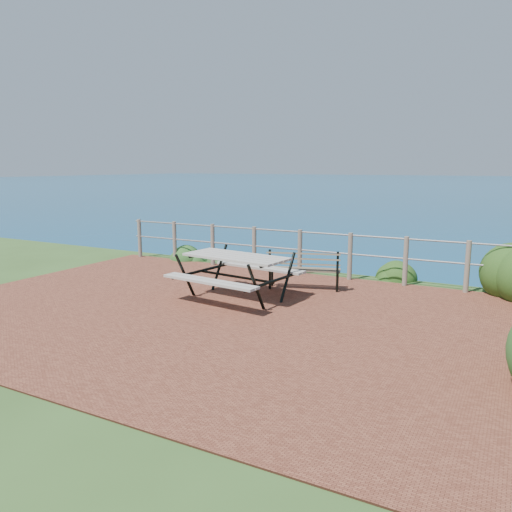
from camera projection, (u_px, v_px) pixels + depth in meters
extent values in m
cube|color=brown|center=(219.00, 313.00, 8.25)|extent=(10.00, 7.00, 0.12)
cylinder|color=#6B5B4C|center=(140.00, 238.00, 13.19)|extent=(0.10, 0.10, 1.00)
cylinder|color=#6B5B4C|center=(175.00, 241.00, 12.66)|extent=(0.10, 0.10, 1.00)
cylinder|color=#6B5B4C|center=(213.00, 244.00, 12.13)|extent=(0.10, 0.10, 1.00)
cylinder|color=#6B5B4C|center=(254.00, 248.00, 11.59)|extent=(0.10, 0.10, 1.00)
cylinder|color=#6B5B4C|center=(300.00, 252.00, 11.06)|extent=(0.10, 0.10, 1.00)
cylinder|color=#6B5B4C|center=(350.00, 256.00, 10.53)|extent=(0.10, 0.10, 1.00)
cylinder|color=#6B5B4C|center=(406.00, 261.00, 9.99)|extent=(0.10, 0.10, 1.00)
cylinder|color=#6B5B4C|center=(467.00, 267.00, 9.46)|extent=(0.10, 0.10, 1.00)
cylinder|color=slate|center=(300.00, 232.00, 10.98)|extent=(9.40, 0.04, 0.04)
cylinder|color=slate|center=(300.00, 250.00, 11.05)|extent=(9.40, 0.04, 0.04)
cube|color=#A49D93|center=(236.00, 257.00, 8.93)|extent=(1.98, 1.01, 0.04)
cube|color=#A49D93|center=(236.00, 274.00, 8.99)|extent=(1.92, 0.51, 0.04)
cube|color=#A49D93|center=(236.00, 274.00, 8.99)|extent=(1.92, 0.51, 0.04)
cylinder|color=black|center=(236.00, 277.00, 9.00)|extent=(1.63, 0.25, 0.05)
cube|color=brown|center=(304.00, 269.00, 9.75)|extent=(1.45, 0.75, 0.03)
cube|color=brown|center=(304.00, 257.00, 9.71)|extent=(1.38, 0.52, 0.32)
cube|color=black|center=(304.00, 279.00, 9.79)|extent=(0.06, 0.06, 0.39)
cube|color=black|center=(304.00, 279.00, 9.79)|extent=(0.06, 0.06, 0.39)
cube|color=black|center=(304.00, 279.00, 9.79)|extent=(0.06, 0.06, 0.39)
cube|color=black|center=(304.00, 279.00, 9.79)|extent=(0.06, 0.06, 0.39)
ellipsoid|color=#295620|center=(192.00, 259.00, 13.01)|extent=(0.80, 0.80, 0.56)
ellipsoid|color=#214916|center=(385.00, 279.00, 10.70)|extent=(0.85, 0.85, 0.62)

